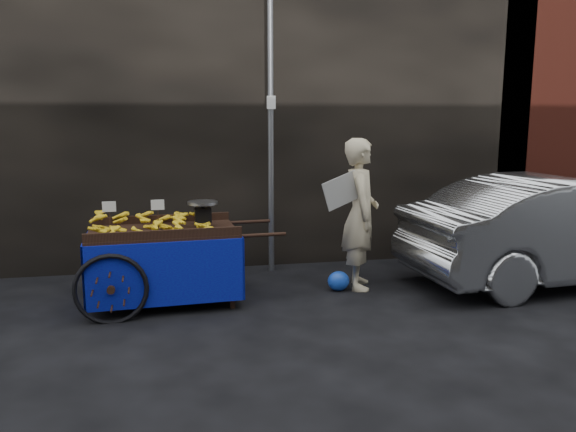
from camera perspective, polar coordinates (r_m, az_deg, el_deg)
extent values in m
plane|color=black|center=(6.94, -2.40, -8.48)|extent=(80.00, 80.00, 0.00)
cube|color=black|center=(9.11, -11.41, 11.70)|extent=(11.00, 2.00, 5.00)
cube|color=#591E14|center=(11.18, 24.84, 10.64)|extent=(3.00, 2.00, 5.00)
cylinder|color=slate|center=(7.92, -1.76, 8.56)|extent=(0.08, 0.08, 4.00)
cube|color=white|center=(7.87, -1.72, 11.46)|extent=(0.12, 0.02, 0.18)
cube|color=black|center=(6.80, -12.57, -1.65)|extent=(1.77, 1.17, 0.06)
cube|color=black|center=(7.28, -12.73, -0.30)|extent=(1.71, 0.14, 0.11)
cube|color=black|center=(6.29, -12.43, -1.89)|extent=(1.71, 0.14, 0.11)
cube|color=black|center=(6.55, -5.71, -5.75)|extent=(0.06, 0.06, 0.85)
cube|color=black|center=(7.37, -6.73, -3.99)|extent=(0.06, 0.06, 0.85)
cylinder|color=black|center=(6.51, -2.53, -1.93)|extent=(0.54, 0.07, 0.04)
cylinder|color=black|center=(7.33, -3.91, -0.59)|extent=(0.54, 0.07, 0.04)
torus|color=black|center=(6.37, -17.54, -7.15)|extent=(0.80, 0.10, 0.80)
torus|color=black|center=(7.47, -17.10, -4.59)|extent=(0.80, 0.10, 0.80)
cylinder|color=black|center=(6.92, -17.30, -5.76)|extent=(0.12, 1.20, 0.05)
cube|color=#0A0893|center=(6.35, -12.27, -5.83)|extent=(1.75, 0.13, 0.73)
cube|color=#0A0893|center=(7.41, -12.61, -3.58)|extent=(1.75, 0.13, 0.73)
cube|color=#0A0893|center=(6.91, -19.66, -4.91)|extent=(0.09, 1.11, 0.73)
cube|color=#0A0893|center=(6.96, -5.30, -4.26)|extent=(0.09, 1.11, 0.73)
cube|color=black|center=(6.85, -8.62, 0.10)|extent=(0.20, 0.16, 0.17)
cylinder|color=silver|center=(6.82, -8.66, 1.34)|extent=(0.38, 0.38, 0.03)
cube|color=white|center=(6.63, -17.72, 0.91)|extent=(0.15, 0.02, 0.12)
cube|color=white|center=(6.62, -13.11, 1.11)|extent=(0.15, 0.02, 0.12)
imported|color=beige|center=(7.27, 7.36, 0.20)|extent=(0.61, 0.79, 1.94)
cube|color=#B1B0AA|center=(6.96, 5.51, 2.59)|extent=(0.57, 0.18, 0.50)
ellipsoid|color=blue|center=(7.27, 5.15, -6.59)|extent=(0.28, 0.23, 0.26)
imported|color=#B7BABE|center=(8.37, 26.31, -1.25)|extent=(4.45, 1.85, 1.43)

